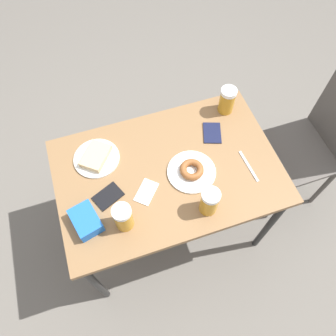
% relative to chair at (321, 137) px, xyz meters
% --- Properties ---
extents(ground_plane, '(8.00, 8.00, 0.00)m').
position_rel_chair_xyz_m(ground_plane, '(0.01, -0.92, -0.57)').
color(ground_plane, '#666059').
extents(table, '(0.70, 1.06, 0.73)m').
position_rel_chair_xyz_m(table, '(0.01, -0.92, 0.10)').
color(table, olive).
rests_on(table, ground_plane).
extents(chair, '(0.40, 0.40, 0.95)m').
position_rel_chair_xyz_m(chair, '(0.00, 0.00, 0.00)').
color(chair, '#514C47').
rests_on(chair, ground_plane).
extents(plate_with_cake, '(0.22, 0.22, 0.04)m').
position_rel_chair_xyz_m(plate_with_cake, '(-0.16, -1.23, 0.18)').
color(plate_with_cake, white).
rests_on(plate_with_cake, table).
extents(plate_with_donut, '(0.23, 0.23, 0.04)m').
position_rel_chair_xyz_m(plate_with_donut, '(0.06, -0.82, 0.18)').
color(plate_with_donut, white).
rests_on(plate_with_donut, table).
extents(beer_mug_left, '(0.08, 0.08, 0.15)m').
position_rel_chair_xyz_m(beer_mug_left, '(0.25, -0.81, 0.24)').
color(beer_mug_left, '#C68C23').
rests_on(beer_mug_left, table).
extents(beer_mug_center, '(0.08, 0.08, 0.15)m').
position_rel_chair_xyz_m(beer_mug_center, '(-0.24, -0.51, 0.24)').
color(beer_mug_center, '#C68C23').
rests_on(beer_mug_center, table).
extents(beer_mug_right, '(0.08, 0.08, 0.15)m').
position_rel_chair_xyz_m(beer_mug_right, '(0.21, -1.18, 0.24)').
color(beer_mug_right, '#C68C23').
rests_on(beer_mug_right, table).
extents(napkin_folded, '(0.14, 0.14, 0.00)m').
position_rel_chair_xyz_m(napkin_folded, '(0.09, -1.05, 0.17)').
color(napkin_folded, white).
rests_on(napkin_folded, table).
extents(fork, '(0.18, 0.02, 0.00)m').
position_rel_chair_xyz_m(fork, '(0.12, -0.54, 0.17)').
color(fork, silver).
rests_on(fork, table).
extents(passport_near_edge, '(0.13, 0.15, 0.01)m').
position_rel_chair_xyz_m(passport_near_edge, '(0.06, -1.22, 0.17)').
color(passport_near_edge, black).
rests_on(passport_near_edge, table).
extents(passport_far_edge, '(0.15, 0.12, 0.01)m').
position_rel_chair_xyz_m(passport_far_edge, '(-0.12, -0.64, 0.17)').
color(passport_far_edge, '#141938').
rests_on(passport_far_edge, table).
extents(blue_pouch, '(0.17, 0.14, 0.06)m').
position_rel_chair_xyz_m(blue_pouch, '(0.15, -1.34, 0.19)').
color(blue_pouch, blue).
rests_on(blue_pouch, table).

